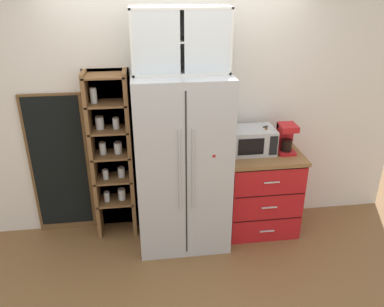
% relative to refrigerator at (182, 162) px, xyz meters
% --- Properties ---
extents(ground_plane, '(10.58, 10.58, 0.00)m').
position_rel_refrigerator_xyz_m(ground_plane, '(-0.00, -0.00, -0.89)').
color(ground_plane, brown).
extents(wall_back_cream, '(4.89, 0.10, 2.55)m').
position_rel_refrigerator_xyz_m(wall_back_cream, '(-0.00, 0.40, 0.38)').
color(wall_back_cream, silver).
rests_on(wall_back_cream, ground).
extents(refrigerator, '(0.90, 0.72, 1.78)m').
position_rel_refrigerator_xyz_m(refrigerator, '(0.00, 0.00, 0.00)').
color(refrigerator, '#B7BABF').
rests_on(refrigerator, ground).
extents(pantry_shelf_column, '(0.46, 0.32, 1.77)m').
position_rel_refrigerator_xyz_m(pantry_shelf_column, '(-0.70, 0.27, 0.02)').
color(pantry_shelf_column, brown).
rests_on(pantry_shelf_column, ground).
extents(counter_cabinet, '(0.77, 0.60, 0.91)m').
position_rel_refrigerator_xyz_m(counter_cabinet, '(0.86, 0.07, -0.44)').
color(counter_cabinet, red).
rests_on(counter_cabinet, ground).
extents(microwave, '(0.44, 0.33, 0.26)m').
position_rel_refrigerator_xyz_m(microwave, '(0.74, 0.11, 0.15)').
color(microwave, '#B7BABF').
rests_on(microwave, counter_cabinet).
extents(coffee_maker, '(0.17, 0.20, 0.31)m').
position_rel_refrigerator_xyz_m(coffee_maker, '(1.08, 0.07, 0.17)').
color(coffee_maker, red).
rests_on(coffee_maker, counter_cabinet).
extents(mug_red, '(0.11, 0.07, 0.09)m').
position_rel_refrigerator_xyz_m(mug_red, '(0.86, 0.12, 0.06)').
color(mug_red, red).
rests_on(mug_red, counter_cabinet).
extents(bottle_amber, '(0.06, 0.06, 0.30)m').
position_rel_refrigerator_xyz_m(bottle_amber, '(0.86, 0.07, 0.15)').
color(bottle_amber, brown).
rests_on(bottle_amber, counter_cabinet).
extents(bottle_green, '(0.07, 0.07, 0.27)m').
position_rel_refrigerator_xyz_m(bottle_green, '(0.86, 0.13, 0.13)').
color(bottle_green, '#285B33').
rests_on(bottle_green, counter_cabinet).
extents(upper_cabinet, '(0.86, 0.32, 0.56)m').
position_rel_refrigerator_xyz_m(upper_cabinet, '(-0.00, 0.05, 1.17)').
color(upper_cabinet, silver).
rests_on(upper_cabinet, refrigerator).
extents(chalkboard_menu, '(0.60, 0.04, 1.55)m').
position_rel_refrigerator_xyz_m(chalkboard_menu, '(-1.25, 0.33, -0.11)').
color(chalkboard_menu, brown).
rests_on(chalkboard_menu, ground).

